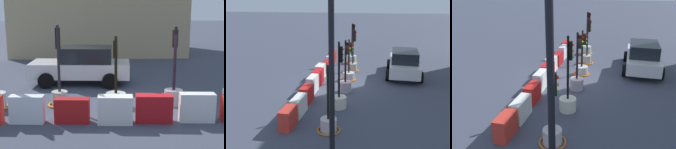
# 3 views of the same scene
# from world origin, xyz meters

# --- Properties ---
(ground_plane) EXTENTS (120.00, 120.00, 0.00)m
(ground_plane) POSITION_xyz_m (0.00, 0.00, 0.00)
(ground_plane) COLOR #404555
(traffic_light_0) EXTENTS (0.82, 0.82, 2.95)m
(traffic_light_0) POSITION_xyz_m (-5.28, 0.28, 0.50)
(traffic_light_0) COLOR beige
(traffic_light_0) RESTS_ON ground_plane
(traffic_light_1) EXTENTS (0.85, 0.85, 2.84)m
(traffic_light_1) POSITION_xyz_m (-3.14, 0.53, 0.47)
(traffic_light_1) COLOR #ABA9A1
(traffic_light_1) RESTS_ON ground_plane
(traffic_light_2) EXTENTS (0.91, 0.91, 2.48)m
(traffic_light_2) POSITION_xyz_m (-1.16, 0.47, 0.36)
(traffic_light_2) COLOR #ABADAE
(traffic_light_2) RESTS_ON ground_plane
(traffic_light_3) EXTENTS (0.65, 0.65, 2.78)m
(traffic_light_3) POSITION_xyz_m (0.90, 0.50, 0.55)
(traffic_light_3) COLOR #BBA7AE
(traffic_light_3) RESTS_ON ground_plane
(traffic_light_4) EXTENTS (0.69, 0.69, 3.06)m
(traffic_light_4) POSITION_xyz_m (3.00, 0.45, 0.50)
(traffic_light_4) COLOR beige
(traffic_light_4) RESTS_ON ground_plane
(traffic_light_5) EXTENTS (0.91, 0.91, 2.60)m
(traffic_light_5) POSITION_xyz_m (5.18, 0.37, 0.46)
(traffic_light_5) COLOR beige
(traffic_light_5) RESTS_ON ground_plane
(construction_barrier_0) EXTENTS (1.14, 0.49, 0.85)m
(construction_barrier_0) POSITION_xyz_m (-5.20, -1.23, 0.43)
(construction_barrier_0) COLOR red
(construction_barrier_0) RESTS_ON ground_plane
(construction_barrier_1) EXTENTS (1.04, 0.42, 0.85)m
(construction_barrier_1) POSITION_xyz_m (-3.91, -1.16, 0.42)
(construction_barrier_1) COLOR silver
(construction_barrier_1) RESTS_ON ground_plane
(construction_barrier_2) EXTENTS (1.07, 0.44, 0.76)m
(construction_barrier_2) POSITION_xyz_m (-2.55, -1.19, 0.38)
(construction_barrier_2) COLOR #B01618
(construction_barrier_2) RESTS_ON ground_plane
(construction_barrier_3) EXTENTS (1.07, 0.52, 0.86)m
(construction_barrier_3) POSITION_xyz_m (-1.25, -1.30, 0.43)
(construction_barrier_3) COLOR silver
(construction_barrier_3) RESTS_ON ground_plane
(construction_barrier_4) EXTENTS (1.13, 0.52, 0.85)m
(construction_barrier_4) POSITION_xyz_m (-0.07, -1.21, 0.43)
(construction_barrier_4) COLOR #B2141A
(construction_barrier_4) RESTS_ON ground_plane
(construction_barrier_5) EXTENTS (1.08, 0.44, 0.89)m
(construction_barrier_5) POSITION_xyz_m (1.25, -1.21, 0.44)
(construction_barrier_5) COLOR silver
(construction_barrier_5) RESTS_ON ground_plane
(construction_barrier_6) EXTENTS (1.00, 0.51, 0.78)m
(construction_barrier_6) POSITION_xyz_m (2.53, -1.19, 0.39)
(construction_barrier_6) COLOR red
(construction_barrier_6) RESTS_ON ground_plane
(construction_barrier_7) EXTENTS (1.17, 0.48, 0.80)m
(construction_barrier_7) POSITION_xyz_m (3.95, -1.17, 0.40)
(construction_barrier_7) COLOR white
(construction_barrier_7) RESTS_ON ground_plane
(construction_barrier_8) EXTENTS (0.99, 0.49, 0.81)m
(construction_barrier_8) POSITION_xyz_m (5.14, -1.24, 0.41)
(construction_barrier_8) COLOR red
(construction_barrier_8) RESTS_ON ground_plane
(car_white_van) EXTENTS (4.50, 2.35, 1.67)m
(car_white_van) POSITION_xyz_m (-2.53, 3.83, 0.84)
(car_white_van) COLOR silver
(car_white_van) RESTS_ON ground_plane
(street_lamp_post) EXTENTS (0.36, 0.36, 6.76)m
(street_lamp_post) POSITION_xyz_m (6.72, 0.75, 3.87)
(street_lamp_post) COLOR black
(street_lamp_post) RESTS_ON ground_plane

